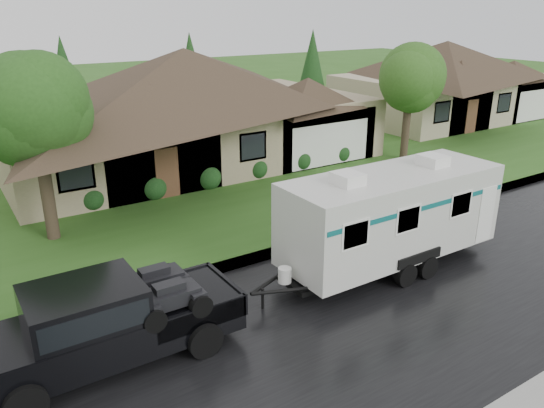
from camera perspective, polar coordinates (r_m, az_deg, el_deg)
The scene contains 11 objects.
ground at distance 16.02m, azimuth 5.89°, elevation -8.01°, with size 140.00×140.00×0.00m, color #2D591B.
road at distance 14.74m, azimuth 10.83°, elevation -10.99°, with size 140.00×8.00×0.01m, color black.
curb at distance 17.59m, azimuth 1.31°, elevation -4.91°, with size 140.00×0.50×0.15m, color gray.
lawn at distance 28.40m, azimuth -13.38°, elevation 4.46°, with size 140.00×26.00×0.15m, color #2D591B.
house_main at distance 27.46m, azimuth -8.55°, elevation 11.77°, with size 19.44×10.80×6.90m.
house_neighbor at distance 40.40m, azimuth 18.49°, elevation 13.28°, with size 15.12×9.72×6.45m.
tree_left_green at distance 18.57m, azimuth -24.22°, elevation 9.32°, with size 3.87×3.87×6.40m.
tree_right_green at distance 27.97m, azimuth 14.61°, elevation 12.52°, with size 3.43×3.43×5.67m.
shrub_row at distance 24.00m, azimuth -4.23°, elevation 3.50°, with size 13.60×1.00×1.00m.
pickup_truck at distance 12.55m, azimuth -17.98°, elevation -11.96°, with size 6.04×2.30×2.01m.
travel_trailer at distance 16.35m, azimuth 12.70°, elevation -0.98°, with size 7.45×2.62×3.34m.
Camera 1 is at (-9.01, -10.87, 7.58)m, focal length 35.00 mm.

